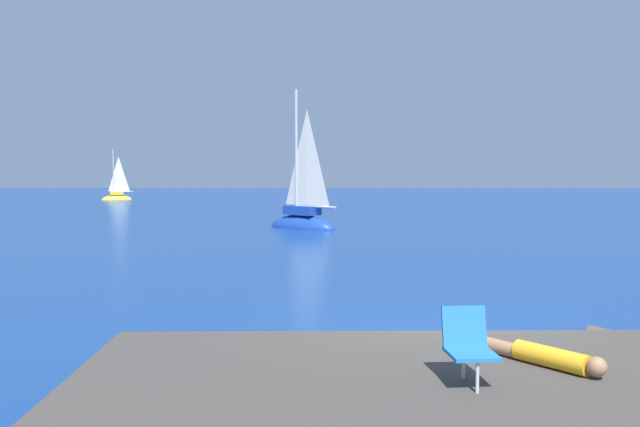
% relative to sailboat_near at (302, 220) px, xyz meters
% --- Properties ---
extents(ground_plane, '(160.00, 160.00, 0.00)m').
position_rel_sailboat_near_xyz_m(ground_plane, '(2.82, -20.74, -0.39)').
color(ground_plane, navy).
extents(shore_ledge, '(7.90, 4.28, 0.60)m').
position_rel_sailboat_near_xyz_m(shore_ledge, '(2.21, -24.23, -0.09)').
color(shore_ledge, '#423D38').
rests_on(shore_ledge, ground).
extents(boulder_seaward, '(1.59, 1.36, 1.08)m').
position_rel_sailboat_near_xyz_m(boulder_seaward, '(3.47, -22.29, -0.39)').
color(boulder_seaward, '#3D3832').
rests_on(boulder_seaward, ground).
extents(boulder_inland, '(1.26, 1.41, 0.84)m').
position_rel_sailboat_near_xyz_m(boulder_inland, '(5.34, -21.61, -0.39)').
color(boulder_inland, '#454134').
rests_on(boulder_inland, ground).
extents(sailboat_near, '(3.76, 3.35, 7.17)m').
position_rel_sailboat_near_xyz_m(sailboat_near, '(0.00, 0.00, 0.00)').
color(sailboat_near, '#193D99').
rests_on(sailboat_near, ground).
extents(sailboat_far, '(2.70, 1.61, 4.87)m').
position_rel_sailboat_near_xyz_m(sailboat_far, '(-17.23, 26.97, -0.12)').
color(sailboat_far, yellow).
rests_on(sailboat_far, ground).
extents(person_sunbather, '(1.23, 1.44, 0.25)m').
position_rel_sailboat_near_xyz_m(person_sunbather, '(3.64, -23.80, 0.33)').
color(person_sunbather, gold).
rests_on(person_sunbather, shore_ledge).
extents(beach_chair, '(0.54, 0.64, 0.80)m').
position_rel_sailboat_near_xyz_m(beach_chair, '(2.65, -24.46, 0.65)').
color(beach_chair, blue).
rests_on(beach_chair, shore_ledge).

